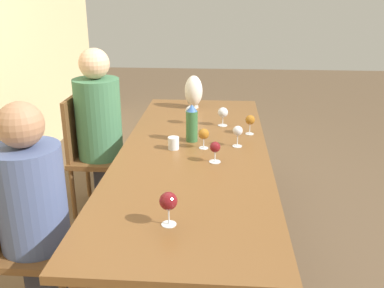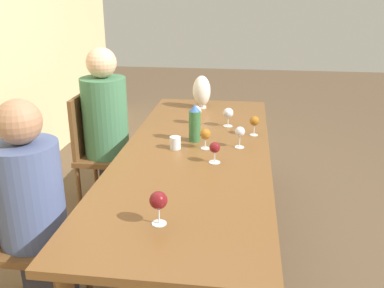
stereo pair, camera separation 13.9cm
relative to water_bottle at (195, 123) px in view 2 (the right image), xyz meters
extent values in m
plane|color=brown|center=(-0.18, -0.03, -0.86)|extent=(14.00, 14.00, 0.00)
cube|color=brown|center=(-0.18, -0.03, -0.14)|extent=(2.60, 0.95, 0.04)
cylinder|color=brown|center=(1.02, -0.40, -0.51)|extent=(0.07, 0.07, 0.70)
cylinder|color=brown|center=(1.02, 0.35, -0.51)|extent=(0.07, 0.07, 0.70)
cylinder|color=#336638|center=(0.00, 0.00, -0.02)|extent=(0.08, 0.08, 0.21)
cone|color=#33599E|center=(0.00, 0.00, 0.11)|extent=(0.07, 0.07, 0.05)
cylinder|color=silver|center=(-0.16, 0.11, -0.08)|extent=(0.07, 0.07, 0.08)
cylinder|color=silver|center=(0.85, 0.05, -0.12)|extent=(0.08, 0.08, 0.01)
ellipsoid|color=silver|center=(0.85, 0.05, 0.02)|extent=(0.15, 0.15, 0.27)
cylinder|color=silver|center=(-0.36, -0.16, -0.12)|extent=(0.07, 0.07, 0.00)
cylinder|color=silver|center=(-0.36, -0.16, -0.09)|extent=(0.01, 0.01, 0.07)
sphere|color=maroon|center=(-0.36, -0.16, -0.03)|extent=(0.06, 0.06, 0.06)
cylinder|color=silver|center=(0.36, -0.21, -0.12)|extent=(0.07, 0.07, 0.00)
cylinder|color=silver|center=(0.36, -0.21, -0.09)|extent=(0.01, 0.01, 0.07)
sphere|color=silver|center=(0.36, -0.21, -0.02)|extent=(0.08, 0.08, 0.08)
cylinder|color=silver|center=(0.17, -0.40, -0.12)|extent=(0.06, 0.06, 0.00)
cylinder|color=silver|center=(0.17, -0.40, -0.08)|extent=(0.01, 0.01, 0.07)
sphere|color=#995B19|center=(0.17, -0.40, -0.02)|extent=(0.07, 0.07, 0.07)
cylinder|color=silver|center=(-1.09, 0.02, -0.12)|extent=(0.07, 0.07, 0.00)
cylinder|color=silver|center=(-1.09, 0.02, -0.08)|extent=(0.01, 0.01, 0.08)
sphere|color=maroon|center=(-1.09, 0.02, -0.01)|extent=(0.08, 0.08, 0.08)
cylinder|color=silver|center=(-0.13, -0.09, -0.12)|extent=(0.06, 0.06, 0.00)
cylinder|color=silver|center=(-0.13, -0.09, -0.09)|extent=(0.01, 0.01, 0.07)
sphere|color=#995B19|center=(-0.13, -0.09, -0.03)|extent=(0.07, 0.07, 0.07)
cylinder|color=silver|center=(0.39, 0.04, -0.12)|extent=(0.07, 0.07, 0.00)
cylinder|color=silver|center=(0.39, 0.04, -0.09)|extent=(0.01, 0.01, 0.06)
sphere|color=silver|center=(0.39, 0.04, -0.03)|extent=(0.08, 0.08, 0.08)
cylinder|color=silver|center=(-0.08, -0.31, -0.12)|extent=(0.06, 0.06, 0.00)
cylinder|color=silver|center=(-0.08, -0.31, -0.08)|extent=(0.01, 0.01, 0.08)
sphere|color=silver|center=(-0.08, -0.31, -0.02)|extent=(0.07, 0.07, 0.07)
cube|color=brown|center=(-0.87, 0.75, -0.42)|extent=(0.44, 0.44, 0.04)
cylinder|color=brown|center=(-0.68, 0.56, -0.65)|extent=(0.04, 0.04, 0.42)
cylinder|color=brown|center=(-0.68, 0.94, -0.65)|extent=(0.04, 0.04, 0.42)
cube|color=brown|center=(0.36, 0.75, -0.42)|extent=(0.44, 0.44, 0.04)
cube|color=brown|center=(0.36, 0.95, -0.16)|extent=(0.40, 0.03, 0.48)
cylinder|color=brown|center=(0.17, 0.56, -0.65)|extent=(0.04, 0.04, 0.42)
cylinder|color=brown|center=(0.55, 0.56, -0.65)|extent=(0.04, 0.04, 0.42)
cylinder|color=brown|center=(0.17, 0.94, -0.65)|extent=(0.04, 0.04, 0.42)
cylinder|color=brown|center=(0.55, 0.94, -0.65)|extent=(0.04, 0.04, 0.42)
cube|color=#2D2D38|center=(-0.87, 0.69, -0.63)|extent=(0.26, 0.19, 0.46)
cylinder|color=#475684|center=(-0.87, 0.75, -0.13)|extent=(0.35, 0.35, 0.54)
sphere|color=#9E7051|center=(-0.87, 0.75, 0.25)|extent=(0.22, 0.22, 0.22)
cube|color=#2D2D38|center=(0.36, 0.69, -0.63)|extent=(0.26, 0.19, 0.46)
cylinder|color=#3D704C|center=(0.36, 0.75, -0.09)|extent=(0.35, 0.35, 0.62)
sphere|color=#D6A884|center=(0.36, 0.75, 0.33)|extent=(0.23, 0.23, 0.23)
camera|label=1|loc=(-2.73, -0.20, 0.86)|focal=40.00mm
camera|label=2|loc=(-2.72, -0.34, 0.86)|focal=40.00mm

